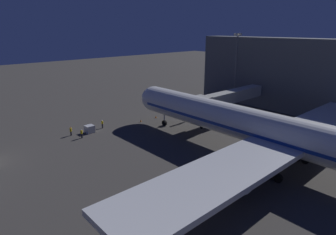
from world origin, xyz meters
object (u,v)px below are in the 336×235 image
Objects in this scene: apron_floodlight_mast at (236,65)px; traffic_cone_nose_starboard at (141,121)px; ground_crew_marshaller_fwd at (82,133)px; baggage_container_mid_row at (90,129)px; jet_bridge at (225,98)px; ground_crew_by_tug at (102,124)px; airliner_at_gate at (295,138)px; ground_crew_near_nose_gear at (71,131)px; traffic_cone_nose_port at (156,117)px.

traffic_cone_nose_starboard is (27.70, -4.94, -10.58)m from apron_floodlight_mast.
baggage_container_mid_row is at bearing -144.85° from ground_crew_marshaller_fwd.
apron_floodlight_mast reaches higher than jet_bridge.
airliner_at_gate is at bearing 106.77° from ground_crew_by_tug.
ground_crew_marshaller_fwd is (28.51, -11.74, -4.36)m from jet_bridge.
airliner_at_gate reaches higher than baggage_container_mid_row.
traffic_cone_nose_port is (-19.67, 2.26, -0.71)m from ground_crew_near_nose_gear.
ground_crew_marshaller_fwd is (-0.95, 2.66, 0.01)m from ground_crew_near_nose_gear.
ground_crew_near_nose_gear is at bearing -63.92° from airliner_at_gate.
jet_bridge is at bearing 147.98° from ground_crew_by_tug.
traffic_cone_nose_starboard is at bearing 171.59° from ground_crew_near_nose_gear.
ground_crew_by_tug is at bearing 178.15° from ground_crew_near_nose_gear.
ground_crew_by_tug is at bearing -169.12° from baggage_container_mid_row.
baggage_container_mid_row is at bearing -6.88° from traffic_cone_nose_starboard.
apron_floodlight_mast reaches higher than ground_crew_marshaller_fwd.
jet_bridge is 31.14m from ground_crew_marshaller_fwd.
apron_floodlight_mast is 41.20m from baggage_container_mid_row.
jet_bridge is 12.44× the size of ground_crew_marshaller_fwd.
jet_bridge is 16.40m from traffic_cone_nose_port.
ground_crew_near_nose_gear is at bearing -8.41° from traffic_cone_nose_starboard.
jet_bridge reaches higher than traffic_cone_nose_port.
ground_crew_by_tug is (10.69, -35.48, -4.26)m from airliner_at_gate.
apron_floodlight_mast is (-25.50, -28.50, 5.62)m from airliner_at_gate.
ground_crew_marshaller_fwd is at bearing 1.63° from traffic_cone_nose_starboard.
apron_floodlight_mast is 10.46× the size of ground_crew_marshaller_fwd.
baggage_container_mid_row is 16.20m from traffic_cone_nose_port.
apron_floodlight_mast reaches higher than traffic_cone_nose_starboard.
baggage_container_mid_row is 3.01× the size of traffic_cone_nose_port.
baggage_container_mid_row is (25.92, -13.56, -4.62)m from jet_bridge.
jet_bridge is 13.49× the size of baggage_container_mid_row.
traffic_cone_nose_port is 1.00× the size of traffic_cone_nose_starboard.
baggage_container_mid_row reaches higher than traffic_cone_nose_starboard.
baggage_container_mid_row is 0.94× the size of ground_crew_by_tug.
jet_bridge reaches higher than traffic_cone_nose_starboard.
jet_bridge is 12.63× the size of ground_crew_by_tug.
baggage_container_mid_row is at bearing -5.01° from traffic_cone_nose_port.
ground_crew_marshaller_fwd is 14.34m from traffic_cone_nose_starboard.
traffic_cone_nose_port is (23.30, -4.94, -10.58)m from apron_floodlight_mast.
baggage_container_mid_row is at bearing -9.16° from apron_floodlight_mast.
apron_floodlight_mast is 43.40m from ground_crew_marshaller_fwd.
baggage_container_mid_row is at bearing -68.22° from airliner_at_gate.
ground_crew_near_nose_gear reaches higher than traffic_cone_nose_port.
apron_floodlight_mast is 44.68m from ground_crew_near_nose_gear.
ground_crew_near_nose_gear is at bearing -70.30° from ground_crew_marshaller_fwd.
ground_crew_near_nose_gear is 3.24× the size of traffic_cone_nose_port.
airliner_at_gate is 38.46× the size of ground_crew_marshaller_fwd.
ground_crew_marshaller_fwd is (16.52, -33.04, -4.25)m from airliner_at_gate.
apron_floodlight_mast is 11.35× the size of baggage_container_mid_row.
ground_crew_by_tug reaches higher than traffic_cone_nose_port.
ground_crew_by_tug is (36.19, -6.98, -9.88)m from apron_floodlight_mast.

